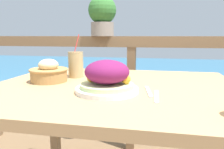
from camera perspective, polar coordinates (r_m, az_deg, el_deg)
patio_table at (r=1.10m, az=0.54°, el=-7.30°), size 1.22×1.00×0.77m
railing_fence at (r=1.86m, az=5.09°, el=2.32°), size 2.80×0.08×1.01m
sea_backdrop at (r=4.41m, az=8.47°, el=-0.75°), size 12.00×4.00×0.36m
salad_plate at (r=0.94m, az=-1.31°, el=-1.00°), size 0.27×0.27×0.14m
drink_glass at (r=1.29m, az=-9.43°, el=2.59°), size 0.09×0.09×0.25m
bread_basket at (r=1.20m, az=-16.18°, el=0.51°), size 0.20×0.20×0.12m
potted_plant at (r=1.89m, az=-2.55°, el=15.29°), size 0.23×0.23×0.33m
fork at (r=0.97m, az=9.52°, el=-4.36°), size 0.04×0.18×0.00m
knife at (r=0.89m, az=11.54°, el=-5.60°), size 0.02×0.18×0.00m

